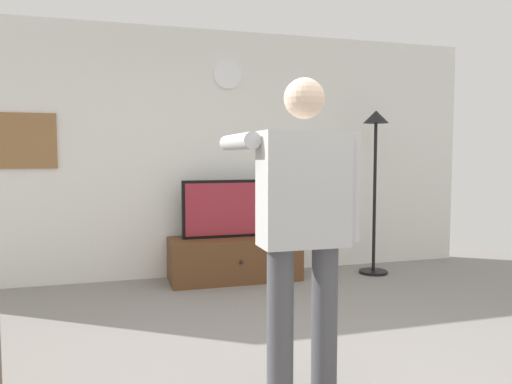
{
  "coord_description": "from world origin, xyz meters",
  "views": [
    {
      "loc": [
        -0.99,
        -2.43,
        1.33
      ],
      "look_at": [
        0.07,
        1.2,
        1.05
      ],
      "focal_mm": 34.32,
      "sensor_mm": 36.0,
      "label": 1
    }
  ],
  "objects_px": {
    "tv_stand": "(234,259)",
    "television": "(233,208)",
    "wall_clock": "(228,74)",
    "framed_picture": "(24,141)",
    "person_standing_nearer_lamp": "(302,221)",
    "floor_lamp": "(375,157)"
  },
  "relations": [
    {
      "from": "tv_stand",
      "to": "television",
      "type": "height_order",
      "value": "television"
    },
    {
      "from": "wall_clock",
      "to": "tv_stand",
      "type": "bearing_deg",
      "value": -90.0
    },
    {
      "from": "wall_clock",
      "to": "framed_picture",
      "type": "bearing_deg",
      "value": 179.86
    },
    {
      "from": "framed_picture",
      "to": "person_standing_nearer_lamp",
      "type": "relative_size",
      "value": 0.36
    },
    {
      "from": "tv_stand",
      "to": "television",
      "type": "distance_m",
      "value": 0.54
    },
    {
      "from": "floor_lamp",
      "to": "tv_stand",
      "type": "bearing_deg",
      "value": 174.23
    },
    {
      "from": "framed_picture",
      "to": "floor_lamp",
      "type": "height_order",
      "value": "floor_lamp"
    },
    {
      "from": "tv_stand",
      "to": "person_standing_nearer_lamp",
      "type": "xyz_separation_m",
      "value": [
        -0.29,
        -2.67,
        0.76
      ]
    },
    {
      "from": "wall_clock",
      "to": "person_standing_nearer_lamp",
      "type": "height_order",
      "value": "wall_clock"
    },
    {
      "from": "framed_picture",
      "to": "tv_stand",
      "type": "bearing_deg",
      "value": -8.07
    },
    {
      "from": "television",
      "to": "floor_lamp",
      "type": "height_order",
      "value": "floor_lamp"
    },
    {
      "from": "tv_stand",
      "to": "wall_clock",
      "type": "relative_size",
      "value": 4.37
    },
    {
      "from": "tv_stand",
      "to": "floor_lamp",
      "type": "xyz_separation_m",
      "value": [
        1.58,
        -0.16,
        1.08
      ]
    },
    {
      "from": "television",
      "to": "wall_clock",
      "type": "xyz_separation_m",
      "value": [
        -0.0,
        0.24,
        1.46
      ]
    },
    {
      "from": "tv_stand",
      "to": "person_standing_nearer_lamp",
      "type": "height_order",
      "value": "person_standing_nearer_lamp"
    },
    {
      "from": "floor_lamp",
      "to": "television",
      "type": "bearing_deg",
      "value": 172.57
    },
    {
      "from": "floor_lamp",
      "to": "person_standing_nearer_lamp",
      "type": "distance_m",
      "value": 3.15
    },
    {
      "from": "wall_clock",
      "to": "framed_picture",
      "type": "xyz_separation_m",
      "value": [
        -2.08,
        0.0,
        -0.74
      ]
    },
    {
      "from": "television",
      "to": "floor_lamp",
      "type": "distance_m",
      "value": 1.69
    },
    {
      "from": "television",
      "to": "framed_picture",
      "type": "relative_size",
      "value": 1.79
    },
    {
      "from": "wall_clock",
      "to": "person_standing_nearer_lamp",
      "type": "xyz_separation_m",
      "value": [
        -0.29,
        -2.96,
        -1.23
      ]
    },
    {
      "from": "wall_clock",
      "to": "floor_lamp",
      "type": "height_order",
      "value": "wall_clock"
    }
  ]
}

